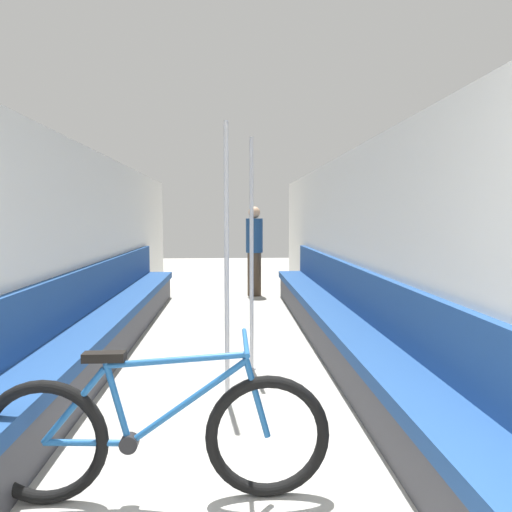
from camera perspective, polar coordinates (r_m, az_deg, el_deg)
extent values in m
cube|color=silver|center=(4.78, -21.87, 0.49)|extent=(0.10, 11.20, 2.13)
cube|color=silver|center=(4.73, 13.48, 0.67)|extent=(0.10, 11.20, 2.13)
cube|color=#3D3D42|center=(4.87, -18.30, -9.99)|extent=(0.39, 6.93, 0.34)
cube|color=navy|center=(4.82, -18.37, -7.43)|extent=(0.45, 6.93, 0.10)
cube|color=navy|center=(4.82, -20.67, -4.13)|extent=(0.07, 6.93, 0.46)
cube|color=#3D3D42|center=(4.83, 9.98, -9.93)|extent=(0.39, 6.93, 0.34)
cube|color=navy|center=(4.78, 10.02, -7.36)|extent=(0.45, 6.93, 0.10)
cube|color=navy|center=(4.78, 12.32, -4.01)|extent=(0.07, 6.93, 0.46)
torus|color=black|center=(2.60, -25.00, -20.37)|extent=(0.62, 0.06, 0.62)
torus|color=black|center=(2.45, 1.46, -21.60)|extent=(0.62, 0.06, 0.62)
cylinder|color=#1E5693|center=(2.54, -20.40, -21.04)|extent=(0.41, 0.03, 0.05)
cylinder|color=#1E5693|center=(2.48, -21.79, -16.98)|extent=(0.32, 0.03, 0.38)
cylinder|color=#1E5693|center=(2.42, -17.00, -16.88)|extent=(0.14, 0.03, 0.44)
cylinder|color=#1E5693|center=(2.37, -8.57, -17.61)|extent=(0.59, 0.03, 0.43)
cylinder|color=#1E5693|center=(2.30, -10.02, -12.69)|extent=(0.68, 0.03, 0.07)
cylinder|color=#1E5693|center=(2.36, 0.09, -17.26)|extent=(0.14, 0.03, 0.41)
cylinder|color=black|center=(2.50, -15.56, -21.61)|extent=(0.09, 0.06, 0.09)
cube|color=black|center=(2.36, -18.45, -11.86)|extent=(0.20, 0.07, 0.04)
cylinder|color=#1E5693|center=(2.27, -1.31, -10.69)|extent=(0.02, 0.46, 0.02)
cylinder|color=gray|center=(4.33, -0.55, -13.89)|extent=(0.08, 0.08, 0.01)
cylinder|color=silver|center=(4.12, -0.56, 0.05)|extent=(0.04, 0.04, 2.11)
cylinder|color=gray|center=(3.69, -3.59, -17.32)|extent=(0.08, 0.08, 0.01)
cylinder|color=silver|center=(3.44, -3.69, -0.92)|extent=(0.04, 0.04, 2.11)
cylinder|color=#473828|center=(8.15, -0.21, -2.26)|extent=(0.25, 0.25, 0.77)
cylinder|color=navy|center=(8.09, -0.21, 2.58)|extent=(0.30, 0.30, 0.60)
sphere|color=tan|center=(8.08, -0.21, 5.46)|extent=(0.21, 0.21, 0.21)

